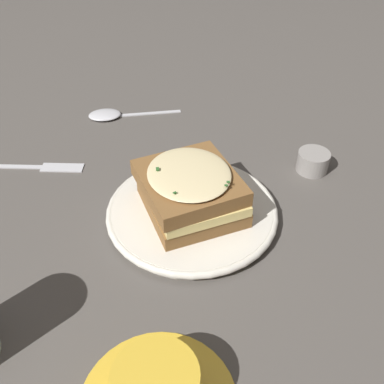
# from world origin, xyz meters

# --- Properties ---
(ground_plane) EXTENTS (2.40, 2.40, 0.00)m
(ground_plane) POSITION_xyz_m (0.00, 0.00, 0.00)
(ground_plane) COLOR #514C47
(dinner_plate) EXTENTS (0.24, 0.24, 0.02)m
(dinner_plate) POSITION_xyz_m (-0.01, -0.02, 0.01)
(dinner_plate) COLOR silver
(dinner_plate) RESTS_ON ground_plane
(sandwich) EXTENTS (0.18, 0.18, 0.07)m
(sandwich) POSITION_xyz_m (-0.01, -0.02, 0.05)
(sandwich) COLOR brown
(sandwich) RESTS_ON dinner_plate
(fork) EXTENTS (0.17, 0.08, 0.00)m
(fork) POSITION_xyz_m (0.25, -0.04, 0.00)
(fork) COLOR silver
(fork) RESTS_ON ground_plane
(spoon) EXTENTS (0.16, 0.11, 0.01)m
(spoon) POSITION_xyz_m (0.23, -0.22, 0.00)
(spoon) COLOR silver
(spoon) RESTS_ON ground_plane
(condiment_pot) EXTENTS (0.05, 0.05, 0.03)m
(condiment_pot) POSITION_xyz_m (-0.15, -0.20, 0.02)
(condiment_pot) COLOR gray
(condiment_pot) RESTS_ON ground_plane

